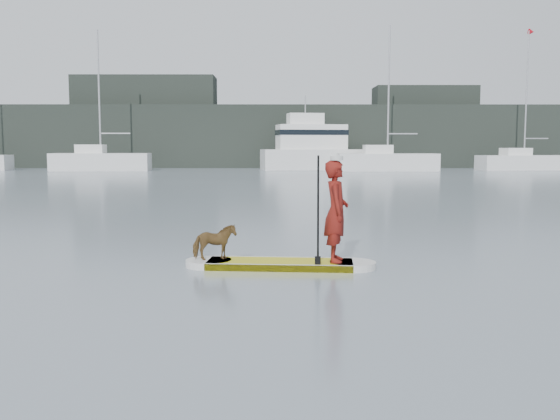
{
  "coord_description": "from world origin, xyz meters",
  "views": [
    {
      "loc": [
        3.23,
        -9.32,
        2.09
      ],
      "look_at": [
        3.28,
        1.3,
        1.0
      ],
      "focal_mm": 40.0,
      "sensor_mm": 36.0,
      "label": 1
    }
  ],
  "objects_px": {
    "dog": "(214,242)",
    "sailboat_e": "(387,161)",
    "sailboat_f": "(523,161)",
    "motor_yacht_a": "(318,149)",
    "sailboat_c": "(100,160)",
    "paddler": "(336,211)",
    "paddleboard": "(280,264)"
  },
  "relations": [
    {
      "from": "sailboat_c",
      "to": "sailboat_e",
      "type": "height_order",
      "value": "sailboat_e"
    },
    {
      "from": "dog",
      "to": "sailboat_c",
      "type": "bearing_deg",
      "value": 0.43
    },
    {
      "from": "paddleboard",
      "to": "sailboat_c",
      "type": "height_order",
      "value": "sailboat_c"
    },
    {
      "from": "motor_yacht_a",
      "to": "paddler",
      "type": "bearing_deg",
      "value": -102.44
    },
    {
      "from": "sailboat_c",
      "to": "sailboat_f",
      "type": "bearing_deg",
      "value": -2.13
    },
    {
      "from": "paddler",
      "to": "sailboat_e",
      "type": "relative_size",
      "value": 0.14
    },
    {
      "from": "paddler",
      "to": "sailboat_f",
      "type": "distance_m",
      "value": 48.45
    },
    {
      "from": "paddler",
      "to": "motor_yacht_a",
      "type": "relative_size",
      "value": 0.15
    },
    {
      "from": "sailboat_e",
      "to": "sailboat_f",
      "type": "xyz_separation_m",
      "value": [
        12.21,
        1.52,
        -0.05
      ]
    },
    {
      "from": "sailboat_c",
      "to": "paddler",
      "type": "bearing_deg",
      "value": -72.85
    },
    {
      "from": "paddleboard",
      "to": "dog",
      "type": "height_order",
      "value": "dog"
    },
    {
      "from": "paddleboard",
      "to": "sailboat_f",
      "type": "distance_m",
      "value": 48.8
    },
    {
      "from": "paddleboard",
      "to": "sailboat_e",
      "type": "xyz_separation_m",
      "value": [
        9.22,
        42.32,
        0.8
      ]
    },
    {
      "from": "paddleboard",
      "to": "sailboat_e",
      "type": "relative_size",
      "value": 0.27
    },
    {
      "from": "dog",
      "to": "sailboat_c",
      "type": "height_order",
      "value": "sailboat_c"
    },
    {
      "from": "sailboat_f",
      "to": "sailboat_e",
      "type": "bearing_deg",
      "value": 178.67
    },
    {
      "from": "dog",
      "to": "motor_yacht_a",
      "type": "relative_size",
      "value": 0.06
    },
    {
      "from": "paddleboard",
      "to": "dog",
      "type": "distance_m",
      "value": 1.2
    },
    {
      "from": "sailboat_e",
      "to": "motor_yacht_a",
      "type": "relative_size",
      "value": 1.07
    },
    {
      "from": "sailboat_e",
      "to": "sailboat_f",
      "type": "height_order",
      "value": "sailboat_f"
    },
    {
      "from": "paddleboard",
      "to": "sailboat_f",
      "type": "relative_size",
      "value": 0.27
    },
    {
      "from": "dog",
      "to": "paddleboard",
      "type": "bearing_deg",
      "value": -112.49
    },
    {
      "from": "dog",
      "to": "sailboat_e",
      "type": "xyz_separation_m",
      "value": [
        10.37,
        42.22,
        0.44
      ]
    },
    {
      "from": "paddleboard",
      "to": "paddler",
      "type": "height_order",
      "value": "paddler"
    },
    {
      "from": "paddler",
      "to": "sailboat_e",
      "type": "distance_m",
      "value": 43.19
    },
    {
      "from": "dog",
      "to": "sailboat_e",
      "type": "bearing_deg",
      "value": -31.57
    },
    {
      "from": "sailboat_f",
      "to": "dog",
      "type": "bearing_deg",
      "value": -125.7
    },
    {
      "from": "sailboat_c",
      "to": "sailboat_e",
      "type": "bearing_deg",
      "value": -5.0
    },
    {
      "from": "dog",
      "to": "sailboat_f",
      "type": "distance_m",
      "value": 49.22
    },
    {
      "from": "paddleboard",
      "to": "paddler",
      "type": "bearing_deg",
      "value": -0.0
    },
    {
      "from": "sailboat_f",
      "to": "motor_yacht_a",
      "type": "relative_size",
      "value": 1.07
    },
    {
      "from": "paddler",
      "to": "sailboat_c",
      "type": "distance_m",
      "value": 46.0
    }
  ]
}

